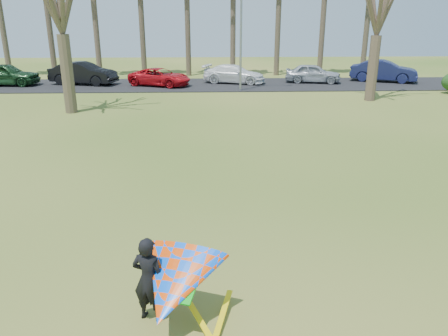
{
  "coord_description": "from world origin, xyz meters",
  "views": [
    {
      "loc": [
        -0.48,
        -9.43,
        5.08
      ],
      "look_at": [
        0.0,
        2.0,
        1.1
      ],
      "focal_mm": 35.0,
      "sensor_mm": 36.0,
      "label": 1
    }
  ],
  "objects_px": {
    "streetlight": "(243,26)",
    "car_5": "(384,71)",
    "car_1": "(83,73)",
    "car_4": "(313,73)",
    "car_0": "(5,74)",
    "car_3": "(234,74)",
    "kite_flyer": "(171,284)",
    "car_2": "(160,77)"
  },
  "relations": [
    {
      "from": "car_1",
      "to": "car_2",
      "type": "distance_m",
      "value": 6.09
    },
    {
      "from": "car_2",
      "to": "car_5",
      "type": "xyz_separation_m",
      "value": [
        17.95,
        1.55,
        0.19
      ]
    },
    {
      "from": "streetlight",
      "to": "car_5",
      "type": "height_order",
      "value": "streetlight"
    },
    {
      "from": "streetlight",
      "to": "car_1",
      "type": "bearing_deg",
      "value": 164.32
    },
    {
      "from": "car_0",
      "to": "car_5",
      "type": "distance_m",
      "value": 29.79
    },
    {
      "from": "car_1",
      "to": "kite_flyer",
      "type": "relative_size",
      "value": 2.16
    },
    {
      "from": "kite_flyer",
      "to": "streetlight",
      "type": "bearing_deg",
      "value": 82.63
    },
    {
      "from": "car_0",
      "to": "car_4",
      "type": "relative_size",
      "value": 1.14
    },
    {
      "from": "kite_flyer",
      "to": "car_1",
      "type": "bearing_deg",
      "value": 107.28
    },
    {
      "from": "car_1",
      "to": "car_3",
      "type": "relative_size",
      "value": 1.06
    },
    {
      "from": "car_3",
      "to": "kite_flyer",
      "type": "relative_size",
      "value": 2.05
    },
    {
      "from": "car_1",
      "to": "car_2",
      "type": "bearing_deg",
      "value": -84.42
    },
    {
      "from": "streetlight",
      "to": "car_3",
      "type": "xyz_separation_m",
      "value": [
        -0.37,
        3.64,
        -3.69
      ]
    },
    {
      "from": "streetlight",
      "to": "car_2",
      "type": "distance_m",
      "value": 7.58
    },
    {
      "from": "streetlight",
      "to": "car_5",
      "type": "bearing_deg",
      "value": 18.66
    },
    {
      "from": "car_4",
      "to": "kite_flyer",
      "type": "xyz_separation_m",
      "value": [
        -9.2,
        -28.77,
        0.04
      ]
    },
    {
      "from": "streetlight",
      "to": "car_2",
      "type": "relative_size",
      "value": 1.69
    },
    {
      "from": "car_3",
      "to": "kite_flyer",
      "type": "xyz_separation_m",
      "value": [
        -2.88,
        -28.79,
        0.07
      ]
    },
    {
      "from": "car_3",
      "to": "car_5",
      "type": "height_order",
      "value": "car_5"
    },
    {
      "from": "streetlight",
      "to": "car_2",
      "type": "height_order",
      "value": "streetlight"
    },
    {
      "from": "car_1",
      "to": "car_4",
      "type": "relative_size",
      "value": 1.19
    },
    {
      "from": "car_4",
      "to": "car_3",
      "type": "bearing_deg",
      "value": 102.6
    },
    {
      "from": "streetlight",
      "to": "kite_flyer",
      "type": "bearing_deg",
      "value": -97.37
    },
    {
      "from": "car_3",
      "to": "car_4",
      "type": "relative_size",
      "value": 1.13
    },
    {
      "from": "car_2",
      "to": "kite_flyer",
      "type": "height_order",
      "value": "kite_flyer"
    },
    {
      "from": "car_4",
      "to": "kite_flyer",
      "type": "relative_size",
      "value": 1.82
    },
    {
      "from": "car_5",
      "to": "car_4",
      "type": "bearing_deg",
      "value": 118.43
    },
    {
      "from": "car_2",
      "to": "car_5",
      "type": "distance_m",
      "value": 18.02
    },
    {
      "from": "streetlight",
      "to": "car_0",
      "type": "bearing_deg",
      "value": 170.27
    },
    {
      "from": "streetlight",
      "to": "car_5",
      "type": "relative_size",
      "value": 1.55
    },
    {
      "from": "car_4",
      "to": "car_5",
      "type": "height_order",
      "value": "car_5"
    },
    {
      "from": "car_4",
      "to": "car_5",
      "type": "xyz_separation_m",
      "value": [
        5.88,
        0.36,
        0.11
      ]
    },
    {
      "from": "car_3",
      "to": "car_5",
      "type": "bearing_deg",
      "value": -69.79
    },
    {
      "from": "car_5",
      "to": "kite_flyer",
      "type": "height_order",
      "value": "kite_flyer"
    },
    {
      "from": "car_5",
      "to": "car_1",
      "type": "bearing_deg",
      "value": 116.29
    },
    {
      "from": "streetlight",
      "to": "car_5",
      "type": "xyz_separation_m",
      "value": [
        11.82,
        3.99,
        -3.55
      ]
    },
    {
      "from": "streetlight",
      "to": "car_3",
      "type": "bearing_deg",
      "value": 95.87
    },
    {
      "from": "car_1",
      "to": "car_3",
      "type": "distance_m",
      "value": 11.76
    },
    {
      "from": "car_1",
      "to": "car_4",
      "type": "bearing_deg",
      "value": -74.58
    },
    {
      "from": "car_3",
      "to": "car_4",
      "type": "distance_m",
      "value": 6.32
    },
    {
      "from": "car_2",
      "to": "car_3",
      "type": "bearing_deg",
      "value": -54.73
    },
    {
      "from": "streetlight",
      "to": "car_3",
      "type": "height_order",
      "value": "streetlight"
    }
  ]
}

